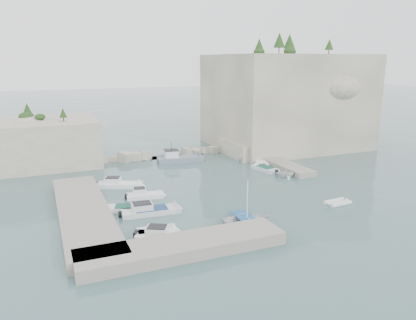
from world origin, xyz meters
name	(u,v)px	position (x,y,z in m)	size (l,w,h in m)	color
ground	(227,195)	(0.00, 0.00, 0.00)	(400.00, 400.00, 0.00)	#436565
cliff_east	(285,101)	(23.00, 23.00, 8.50)	(26.00, 22.00, 17.00)	beige
cliff_terrace	(250,148)	(13.00, 18.00, 1.25)	(8.00, 10.00, 2.50)	beige
outcrop_west	(44,142)	(-20.00, 25.00, 3.50)	(16.00, 14.00, 7.00)	beige
quay_west	(84,213)	(-17.00, -1.00, 0.55)	(5.00, 24.00, 1.10)	#9E9689
quay_south	(184,247)	(-10.00, -12.50, 0.55)	(18.00, 4.00, 1.10)	#9E9689
ledge_east	(277,162)	(13.50, 10.00, 0.40)	(3.00, 16.00, 0.80)	#9E9689
breakwater	(166,153)	(-1.00, 22.00, 0.70)	(28.00, 3.00, 1.40)	beige
motorboat_a	(120,187)	(-11.52, 8.17, 0.00)	(6.35, 1.89, 1.40)	white
motorboat_b	(145,198)	(-9.53, 2.67, 0.00)	(4.76, 1.56, 1.40)	white
motorboat_c	(127,211)	(-12.44, -0.76, 0.00)	(4.87, 1.77, 0.70)	white
motorboat_d	(151,214)	(-10.22, -2.58, 0.00)	(6.88, 2.05, 1.40)	silver
motorboat_e	(157,234)	(-11.06, -7.94, 0.00)	(4.04, 1.65, 0.70)	white
motorboat_f	(166,240)	(-10.63, -9.55, 0.00)	(6.11, 1.82, 1.40)	silver
rowboat	(247,223)	(-1.96, -8.85, 0.00)	(3.56, 4.98, 1.03)	white
inflatable_dinghy	(337,204)	(10.25, -7.92, 0.00)	(3.15, 1.53, 0.44)	silver
tender_east_a	(286,177)	(10.91, 3.68, 0.00)	(2.59, 3.00, 1.58)	silver
tender_east_b	(265,170)	(10.04, 7.88, 0.00)	(4.97, 1.69, 0.70)	silver
tender_east_c	(260,164)	(11.35, 11.68, 0.00)	(5.31, 1.72, 0.70)	white
tender_east_d	(248,161)	(10.43, 14.01, 0.00)	(1.51, 4.01, 1.55)	white
work_boat	(180,162)	(0.10, 17.88, 0.00)	(8.06, 2.38, 2.20)	slate
rowboat_mast	(247,199)	(-1.96, -8.85, 2.62)	(0.10, 0.10, 4.20)	white
vegetation	(259,49)	(17.83, 24.40, 17.93)	(53.48, 13.88, 13.40)	#1E4219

